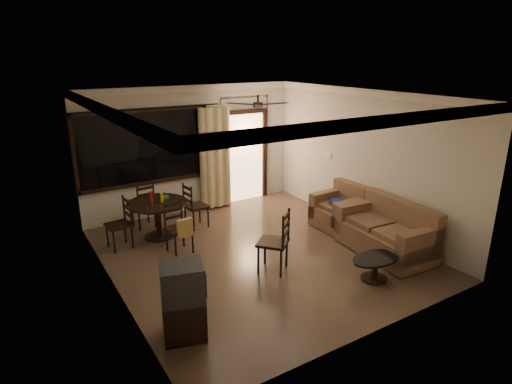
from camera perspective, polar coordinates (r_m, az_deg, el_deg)
ground at (r=7.82m, az=0.23°, el=-8.11°), size 5.50×5.50×0.00m
room_shell at (r=8.99m, az=-2.54°, el=7.67°), size 5.50×6.70×5.50m
dining_table at (r=8.47m, az=-12.97°, el=-2.30°), size 1.15×1.15×0.94m
dining_chair_west at (r=8.30m, az=-17.66°, el=-5.27°), size 0.46×0.46×0.95m
dining_chair_east at (r=8.92m, az=-7.99°, el=-2.93°), size 0.46×0.46×0.95m
dining_chair_south at (r=7.84m, az=-10.15°, el=-5.87°), size 0.46×0.51×0.95m
dining_chair_north at (r=9.14m, az=-14.72°, el=-2.84°), size 0.46×0.46×0.95m
tv_cabinet at (r=5.57m, az=-9.68°, el=-14.11°), size 0.63×0.60×1.01m
sofa at (r=8.05m, az=17.20°, el=-5.29°), size 1.03×1.79×0.92m
armchair at (r=8.98m, az=11.21°, el=-2.38°), size 0.90×0.90×0.89m
coffee_table at (r=7.11m, az=15.59°, el=-9.34°), size 0.87×0.52×0.38m
side_chair at (r=7.10m, az=2.36°, el=-8.12°), size 0.66×0.66×1.06m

